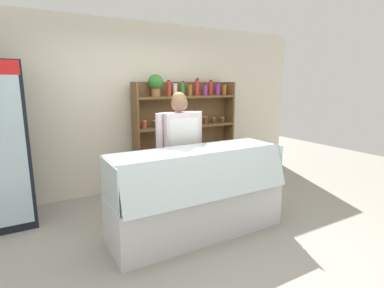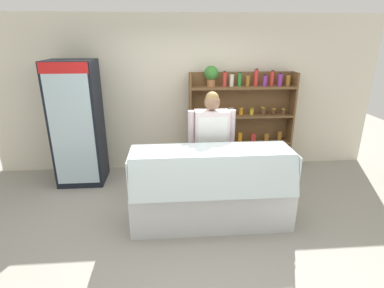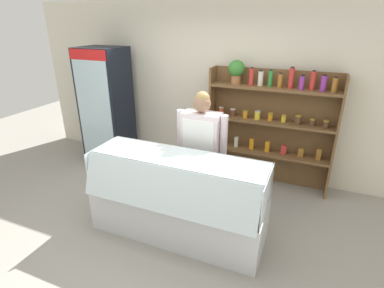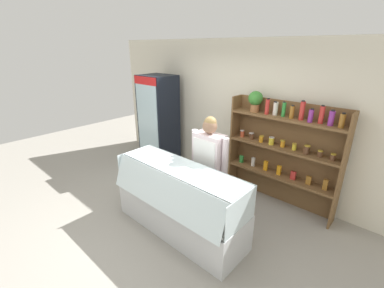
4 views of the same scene
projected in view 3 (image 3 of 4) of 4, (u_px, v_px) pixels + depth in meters
name	position (u px, v px, depth m)	size (l,w,h in m)	color
ground_plane	(161.00, 233.00, 3.65)	(12.00, 12.00, 0.00)	gray
back_wall	(217.00, 90.00, 4.83)	(6.80, 0.10, 2.70)	silver
drinks_fridge	(107.00, 108.00, 5.16)	(0.73, 0.63, 2.00)	black
shelving_unit	(268.00, 119.00, 4.42)	(1.83, 0.29, 1.88)	brown
deli_display_case	(177.00, 211.00, 3.55)	(2.03, 0.74, 1.01)	silver
shop_clerk	(201.00, 144.00, 3.75)	(0.66, 0.25, 1.63)	#2D2D38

